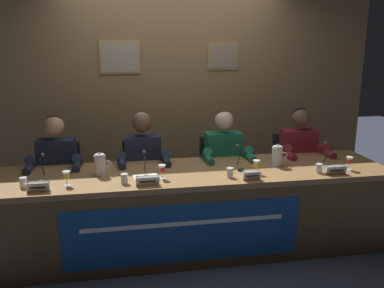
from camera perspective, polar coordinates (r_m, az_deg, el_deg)
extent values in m
plane|color=#383D4C|center=(4.10, 0.00, -13.82)|extent=(12.00, 12.00, 0.00)
cube|color=#937047|center=(4.99, -2.72, 6.98)|extent=(4.83, 0.12, 2.60)
cube|color=tan|center=(4.85, -9.86, 11.63)|extent=(0.45, 0.02, 0.38)
cube|color=tan|center=(4.84, -9.86, 11.63)|extent=(0.41, 0.01, 0.34)
cube|color=tan|center=(5.00, 4.28, 11.87)|extent=(0.36, 0.02, 0.32)
cube|color=gray|center=(4.99, 4.32, 11.86)|extent=(0.32, 0.01, 0.28)
cube|color=olive|center=(3.81, 0.00, -4.01)|extent=(3.63, 0.86, 0.05)
cube|color=brown|center=(3.58, 1.16, -11.81)|extent=(3.57, 0.04, 0.71)
cube|color=brown|center=(4.57, 22.51, -7.03)|extent=(0.08, 0.78, 0.71)
cube|color=#19478C|center=(3.54, -1.03, -12.14)|extent=(1.99, 0.01, 0.52)
cube|color=white|center=(3.49, -1.02, -10.85)|extent=(1.69, 0.00, 0.04)
cylinder|color=black|center=(4.56, -17.19, -11.31)|extent=(0.44, 0.44, 0.02)
cylinder|color=black|center=(4.47, -17.39, -8.82)|extent=(0.05, 0.05, 0.40)
cube|color=#232328|center=(4.39, -17.60, -6.20)|extent=(0.44, 0.44, 0.03)
cube|color=#232328|center=(4.51, -17.51, -2.53)|extent=(0.40, 0.05, 0.44)
cylinder|color=black|center=(4.17, -19.36, -10.66)|extent=(0.10, 0.10, 0.46)
cylinder|color=black|center=(4.14, -16.59, -10.62)|extent=(0.10, 0.10, 0.46)
cylinder|color=black|center=(4.20, -19.36, -6.34)|extent=(0.13, 0.34, 0.13)
cylinder|color=black|center=(4.17, -16.64, -6.27)|extent=(0.13, 0.34, 0.13)
cube|color=#1E2338|center=(4.27, -17.95, -2.50)|extent=(0.36, 0.20, 0.48)
sphere|color=tan|center=(4.16, -18.38, 2.38)|extent=(0.19, 0.19, 0.19)
sphere|color=#331E0F|center=(4.18, -18.36, 2.62)|extent=(0.17, 0.17, 0.17)
cylinder|color=#1E2338|center=(4.21, -20.98, -2.72)|extent=(0.09, 0.30, 0.25)
cylinder|color=#1E2338|center=(4.15, -15.28, -2.51)|extent=(0.09, 0.30, 0.25)
cylinder|color=#1E2338|center=(4.05, -21.41, -3.09)|extent=(0.07, 0.24, 0.07)
cylinder|color=#1E2338|center=(3.99, -15.49, -2.88)|extent=(0.07, 0.24, 0.07)
cube|color=white|center=(3.48, -20.36, -5.60)|extent=(0.17, 0.03, 0.08)
cube|color=white|center=(3.51, -20.27, -5.41)|extent=(0.17, 0.03, 0.08)
cube|color=black|center=(3.48, -20.37, -5.61)|extent=(0.12, 0.01, 0.01)
cylinder|color=white|center=(3.56, -16.70, -5.47)|extent=(0.06, 0.06, 0.00)
cylinder|color=white|center=(3.56, -16.73, -5.02)|extent=(0.01, 0.01, 0.05)
cone|color=white|center=(3.54, -16.80, -4.10)|extent=(0.06, 0.06, 0.06)
cylinder|color=yellow|center=(3.54, -16.80, -4.20)|extent=(0.04, 0.04, 0.04)
cylinder|color=silver|center=(3.63, -22.07, -4.92)|extent=(0.06, 0.06, 0.08)
cylinder|color=silver|center=(3.63, -22.04, -5.17)|extent=(0.05, 0.05, 0.05)
cylinder|color=black|center=(3.71, -19.82, -4.80)|extent=(0.06, 0.06, 0.02)
cylinder|color=black|center=(3.74, -19.79, -3.04)|extent=(0.01, 0.13, 0.18)
sphere|color=#2D2D2D|center=(3.78, -19.75, -1.45)|extent=(0.03, 0.03, 0.03)
cylinder|color=black|center=(4.52, -6.49, -10.94)|extent=(0.44, 0.44, 0.02)
cylinder|color=black|center=(4.43, -6.57, -8.43)|extent=(0.05, 0.05, 0.40)
cube|color=#232328|center=(4.36, -6.65, -5.79)|extent=(0.44, 0.44, 0.03)
cube|color=#232328|center=(4.47, -6.89, -2.09)|extent=(0.40, 0.05, 0.44)
cylinder|color=black|center=(4.11, -7.66, -10.32)|extent=(0.10, 0.10, 0.46)
cylinder|color=black|center=(4.12, -4.84, -10.17)|extent=(0.10, 0.10, 0.46)
cylinder|color=black|center=(4.14, -7.89, -5.94)|extent=(0.13, 0.34, 0.13)
cylinder|color=black|center=(4.15, -5.11, -5.81)|extent=(0.13, 0.34, 0.13)
cube|color=#1E2338|center=(4.23, -6.74, -2.04)|extent=(0.36, 0.20, 0.48)
sphere|color=brown|center=(4.12, -6.87, 2.89)|extent=(0.19, 0.19, 0.19)
sphere|color=gray|center=(4.14, -6.89, 3.14)|extent=(0.17, 0.17, 0.17)
cylinder|color=#1E2338|center=(4.13, -9.58, -2.28)|extent=(0.09, 0.30, 0.25)
cylinder|color=#1E2338|center=(4.15, -3.76, -2.02)|extent=(0.09, 0.30, 0.25)
cylinder|color=#1E2338|center=(3.97, -9.56, -2.64)|extent=(0.07, 0.24, 0.07)
cylinder|color=#1E2338|center=(3.99, -3.51, -2.37)|extent=(0.07, 0.24, 0.07)
cube|color=white|center=(3.41, -6.09, -5.12)|extent=(0.19, 0.03, 0.08)
cube|color=white|center=(3.45, -6.13, -4.94)|extent=(0.19, 0.03, 0.08)
cube|color=black|center=(3.41, -6.08, -5.14)|extent=(0.13, 0.01, 0.01)
cylinder|color=white|center=(3.59, -4.09, -4.74)|extent=(0.06, 0.06, 0.00)
cylinder|color=white|center=(3.58, -4.09, -4.29)|extent=(0.01, 0.01, 0.05)
cone|color=white|center=(3.56, -4.11, -3.38)|extent=(0.06, 0.06, 0.06)
cylinder|color=#B21E2D|center=(3.57, -4.11, -3.47)|extent=(0.04, 0.04, 0.04)
cylinder|color=silver|center=(3.50, -9.23, -4.72)|extent=(0.06, 0.06, 0.08)
cylinder|color=silver|center=(3.50, -9.22, -4.98)|extent=(0.05, 0.05, 0.05)
cylinder|color=black|center=(3.62, -6.33, -4.52)|extent=(0.06, 0.06, 0.02)
cylinder|color=black|center=(3.65, -6.44, -2.72)|extent=(0.01, 0.13, 0.18)
sphere|color=#2D2D2D|center=(3.68, -6.55, -1.10)|extent=(0.03, 0.03, 0.03)
cylinder|color=black|center=(4.63, 3.99, -10.22)|extent=(0.44, 0.44, 0.02)
cylinder|color=black|center=(4.55, 4.04, -7.76)|extent=(0.05, 0.05, 0.40)
cube|color=#232328|center=(4.47, 4.09, -5.18)|extent=(0.44, 0.44, 0.03)
cube|color=#232328|center=(4.59, 3.53, -1.60)|extent=(0.40, 0.05, 0.44)
cylinder|color=black|center=(4.21, 3.86, -9.56)|extent=(0.10, 0.10, 0.46)
cylinder|color=black|center=(4.26, 6.51, -9.34)|extent=(0.10, 0.10, 0.46)
cylinder|color=black|center=(4.25, 3.44, -5.31)|extent=(0.13, 0.34, 0.13)
cylinder|color=black|center=(4.30, 6.05, -5.14)|extent=(0.13, 0.34, 0.13)
cube|color=#196047|center=(4.35, 4.25, -1.52)|extent=(0.36, 0.20, 0.48)
sphere|color=beige|center=(4.25, 4.41, 3.29)|extent=(0.19, 0.19, 0.19)
sphere|color=#331E0F|center=(4.26, 4.36, 3.52)|extent=(0.17, 0.17, 0.17)
cylinder|color=#196047|center=(4.21, 1.82, -1.75)|extent=(0.09, 0.30, 0.25)
cylinder|color=#196047|center=(4.31, 7.29, -1.47)|extent=(0.09, 0.30, 0.25)
cylinder|color=#196047|center=(4.05, 2.28, -2.08)|extent=(0.07, 0.24, 0.07)
cylinder|color=#196047|center=(4.16, 7.95, -1.78)|extent=(0.07, 0.24, 0.07)
cube|color=white|center=(3.57, 8.23, -4.34)|extent=(0.15, 0.03, 0.08)
cube|color=white|center=(3.60, 8.06, -4.18)|extent=(0.15, 0.03, 0.08)
cube|color=black|center=(3.56, 8.24, -4.36)|extent=(0.11, 0.01, 0.01)
cylinder|color=white|center=(3.76, 8.75, -3.99)|extent=(0.06, 0.06, 0.00)
cylinder|color=white|center=(3.75, 8.76, -3.57)|extent=(0.01, 0.01, 0.05)
cone|color=white|center=(3.73, 8.80, -2.69)|extent=(0.06, 0.06, 0.06)
cylinder|color=orange|center=(3.74, 8.79, -2.78)|extent=(0.04, 0.04, 0.04)
cylinder|color=silver|center=(3.62, 5.22, -3.92)|extent=(0.06, 0.06, 0.08)
cylinder|color=silver|center=(3.63, 5.22, -4.17)|extent=(0.05, 0.05, 0.05)
cylinder|color=black|center=(3.82, 6.71, -3.53)|extent=(0.06, 0.06, 0.02)
cylinder|color=black|center=(3.84, 6.49, -1.83)|extent=(0.01, 0.13, 0.18)
sphere|color=#2D2D2D|center=(3.88, 6.26, -0.30)|extent=(0.03, 0.03, 0.03)
cylinder|color=black|center=(4.89, 13.62, -9.26)|extent=(0.44, 0.44, 0.02)
cylinder|color=black|center=(4.81, 13.77, -6.91)|extent=(0.05, 0.05, 0.40)
cube|color=#232328|center=(4.74, 13.92, -4.46)|extent=(0.44, 0.44, 0.03)
cube|color=#232328|center=(4.85, 13.14, -1.09)|extent=(0.40, 0.05, 0.44)
cylinder|color=black|center=(4.47, 14.38, -8.54)|extent=(0.10, 0.10, 0.46)
cylinder|color=black|center=(4.56, 16.70, -8.28)|extent=(0.10, 0.10, 0.46)
cylinder|color=black|center=(4.51, 13.82, -4.55)|extent=(0.13, 0.34, 0.13)
cylinder|color=black|center=(4.59, 16.12, -4.36)|extent=(0.13, 0.34, 0.13)
cube|color=maroon|center=(4.63, 14.29, -0.99)|extent=(0.36, 0.20, 0.48)
sphere|color=brown|center=(4.53, 14.68, 3.53)|extent=(0.19, 0.19, 0.19)
sphere|color=black|center=(4.54, 14.62, 3.75)|extent=(0.17, 0.17, 0.17)
cylinder|color=maroon|center=(4.45, 12.36, -1.20)|extent=(0.09, 0.30, 0.25)
cylinder|color=maroon|center=(4.62, 17.18, -0.94)|extent=(0.09, 0.30, 0.25)
cylinder|color=maroon|center=(4.30, 13.17, -1.49)|extent=(0.07, 0.24, 0.07)
cylinder|color=maroon|center=(4.48, 18.12, -1.20)|extent=(0.07, 0.24, 0.07)
cube|color=white|center=(3.89, 19.18, -3.44)|extent=(0.19, 0.03, 0.08)
cube|color=white|center=(3.92, 18.94, -3.29)|extent=(0.19, 0.03, 0.08)
cube|color=black|center=(3.89, 19.20, -3.45)|extent=(0.13, 0.01, 0.01)
cylinder|color=white|center=(4.08, 20.63, -3.31)|extent=(0.06, 0.06, 0.00)
cylinder|color=white|center=(4.07, 20.66, -2.91)|extent=(0.01, 0.01, 0.05)
cone|color=white|center=(4.06, 20.73, -2.10)|extent=(0.06, 0.06, 0.06)
cylinder|color=#B21E2D|center=(4.06, 20.73, -2.19)|extent=(0.04, 0.04, 0.04)
cylinder|color=silver|center=(3.89, 16.99, -3.20)|extent=(0.06, 0.06, 0.08)
cylinder|color=silver|center=(3.90, 16.97, -3.44)|extent=(0.05, 0.05, 0.05)
cylinder|color=black|center=(4.11, 18.41, -2.88)|extent=(0.06, 0.06, 0.02)
cylinder|color=black|center=(4.14, 18.11, -1.31)|extent=(0.01, 0.13, 0.18)
sphere|color=#2D2D2D|center=(4.17, 17.80, 0.11)|extent=(0.03, 0.03, 0.03)
cylinder|color=silver|center=(3.73, -12.47, -2.88)|extent=(0.10, 0.10, 0.18)
cylinder|color=silver|center=(3.71, -12.55, -1.46)|extent=(0.08, 0.09, 0.01)
sphere|color=silver|center=(3.70, -12.56, -1.25)|extent=(0.02, 0.02, 0.02)
torus|color=silver|center=(3.73, -11.43, -2.71)|extent=(0.07, 0.01, 0.07)
cylinder|color=silver|center=(4.00, 11.57, -1.69)|extent=(0.10, 0.10, 0.18)
cylinder|color=silver|center=(3.98, 11.64, -0.36)|extent=(0.08, 0.09, 0.01)
sphere|color=silver|center=(3.97, 11.65, -0.17)|extent=(0.02, 0.02, 0.02)
torus|color=silver|center=(4.02, 12.48, -1.52)|extent=(0.07, 0.01, 0.07)
cube|color=white|center=(3.62, -6.30, -4.56)|extent=(0.22, 0.17, 0.01)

